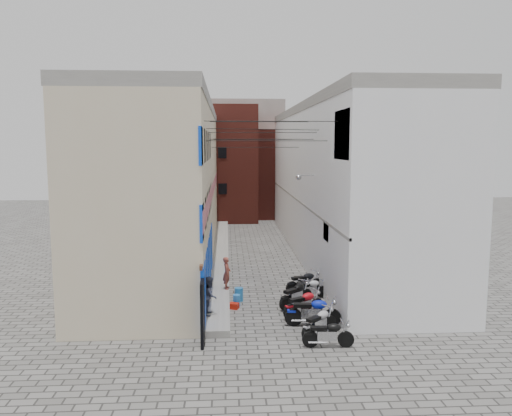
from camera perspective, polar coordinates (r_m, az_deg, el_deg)
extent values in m
plane|color=#5B5955|center=(17.93, 2.32, -14.50)|extent=(90.00, 90.00, 0.00)
cube|color=gray|center=(30.28, -4.04, -5.22)|extent=(0.90, 26.00, 0.25)
cube|color=beige|center=(29.85, -9.78, 2.53)|extent=(5.00, 26.00, 8.50)
cube|color=#BF6B75|center=(29.70, -5.05, 2.10)|extent=(0.10, 26.00, 0.80)
cube|color=blue|center=(22.14, -5.52, -6.76)|extent=(0.12, 10.20, 2.40)
cube|color=blue|center=(21.53, -5.71, 3.63)|extent=(0.10, 10.20, 4.00)
cube|color=gray|center=(29.83, -9.97, 11.18)|extent=(5.10, 26.00, 0.50)
cube|color=black|center=(17.11, -6.13, -11.69)|extent=(0.10, 1.20, 2.20)
cube|color=white|center=(30.41, 9.31, 2.62)|extent=(5.00, 26.00, 8.50)
cube|color=blue|center=(18.57, 9.90, 8.25)|extent=(0.10, 2.40, 1.80)
cube|color=white|center=(21.32, 8.15, -2.67)|extent=(0.08, 1.00, 0.70)
cylinder|color=#B2B2B7|center=(23.92, 5.84, 3.75)|extent=(0.80, 0.06, 0.06)
sphere|color=#B2B2B7|center=(23.87, 4.89, 3.51)|extent=(0.28, 0.28, 0.28)
cube|color=gray|center=(30.39, 9.49, 11.11)|extent=(5.10, 26.00, 0.50)
cube|color=gray|center=(30.05, 4.70, 1.01)|extent=(0.10, 26.00, 0.12)
cube|color=maroon|center=(44.60, -3.83, 5.09)|extent=(6.00, 6.00, 10.00)
cube|color=maroon|center=(46.88, 2.33, 3.98)|extent=(5.00, 6.00, 8.00)
cube|color=gray|center=(50.61, -1.52, 5.92)|extent=(8.00, 5.00, 11.00)
cube|color=black|center=(42.15, -1.10, -0.20)|extent=(2.00, 0.30, 2.40)
cylinder|color=black|center=(18.67, 1.82, 9.88)|extent=(5.20, 0.02, 0.02)
cylinder|color=black|center=(20.64, 1.30, 7.68)|extent=(5.20, 0.02, 0.02)
cylinder|color=black|center=(23.14, 0.79, 8.62)|extent=(5.20, 0.02, 0.02)
cylinder|color=black|center=(25.65, 0.37, 9.82)|extent=(5.20, 0.02, 0.02)
cylinder|color=black|center=(28.62, -0.03, 6.95)|extent=(5.20, 0.02, 0.02)
cylinder|color=black|center=(31.62, -0.36, 7.88)|extent=(5.20, 0.02, 0.02)
cylinder|color=black|center=(21.65, 1.08, 8.98)|extent=(5.65, 2.07, 0.02)
cylinder|color=black|center=(24.63, 0.53, 7.84)|extent=(5.80, 1.58, 0.02)
imported|color=brown|center=(22.43, -3.36, -7.42)|extent=(0.39, 0.56, 1.44)
imported|color=#2E3245|center=(19.21, -5.31, -9.92)|extent=(0.63, 0.77, 1.46)
cylinder|color=#297CD0|center=(21.02, -2.23, -10.50)|extent=(0.34, 0.34, 0.47)
cylinder|color=#2471B6|center=(21.63, -1.98, -9.85)|extent=(0.48, 0.48, 0.57)
cube|color=#B61B0D|center=(20.71, -2.54, -11.12)|extent=(0.46, 0.41, 0.24)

